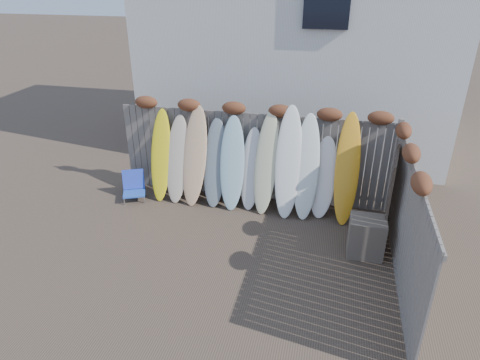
% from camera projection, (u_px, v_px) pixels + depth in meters
% --- Properties ---
extents(ground, '(80.00, 80.00, 0.00)m').
position_uv_depth(ground, '(225.00, 257.00, 7.85)').
color(ground, '#493A2D').
extents(back_fence, '(6.05, 0.28, 2.24)m').
position_uv_depth(back_fence, '(255.00, 149.00, 9.40)').
color(back_fence, slate).
rests_on(back_fence, ground).
extents(right_fence, '(0.28, 4.40, 2.24)m').
position_uv_depth(right_fence, '(406.00, 216.00, 6.96)').
color(right_fence, slate).
rests_on(right_fence, ground).
extents(house, '(8.50, 5.50, 6.33)m').
position_uv_depth(house, '(299.00, 30.00, 12.00)').
color(house, silver).
rests_on(house, ground).
extents(beach_chair, '(0.65, 0.67, 0.65)m').
position_uv_depth(beach_chair, '(134.00, 186.00, 9.75)').
color(beach_chair, blue).
rests_on(beach_chair, ground).
extents(wooden_crate, '(0.64, 0.53, 0.74)m').
position_uv_depth(wooden_crate, '(366.00, 237.00, 7.79)').
color(wooden_crate, '#735F56').
rests_on(wooden_crate, ground).
extents(lattice_panel, '(0.22, 1.17, 1.76)m').
position_uv_depth(lattice_panel, '(390.00, 198.00, 8.04)').
color(lattice_panel, '#3B2923').
rests_on(lattice_panel, ground).
extents(surfboard_0, '(0.48, 0.73, 2.01)m').
position_uv_depth(surfboard_0, '(161.00, 156.00, 9.55)').
color(surfboard_0, yellow).
rests_on(surfboard_0, ground).
extents(surfboard_1, '(0.56, 0.71, 1.91)m').
position_uv_depth(surfboard_1, '(177.00, 159.00, 9.48)').
color(surfboard_1, beige).
rests_on(surfboard_1, ground).
extents(surfboard_2, '(0.61, 0.80, 2.14)m').
position_uv_depth(surfboard_2, '(195.00, 156.00, 9.34)').
color(surfboard_2, '#FFA175').
rests_on(surfboard_2, ground).
extents(surfboard_3, '(0.53, 0.69, 1.90)m').
position_uv_depth(surfboard_3, '(215.00, 163.00, 9.31)').
color(surfboard_3, slate).
rests_on(surfboard_3, ground).
extents(surfboard_4, '(0.60, 0.76, 1.99)m').
position_uv_depth(surfboard_4, '(232.00, 164.00, 9.19)').
color(surfboard_4, '#8FB7C5').
rests_on(surfboard_4, ground).
extents(surfboard_5, '(0.48, 0.64, 1.74)m').
position_uv_depth(surfboard_5, '(251.00, 169.00, 9.22)').
color(surfboard_5, silver).
rests_on(surfboard_5, ground).
extents(surfboard_6, '(0.55, 0.79, 2.13)m').
position_uv_depth(surfboard_6, '(266.00, 163.00, 9.02)').
color(surfboard_6, beige).
rests_on(surfboard_6, ground).
extents(surfboard_7, '(0.57, 0.82, 2.28)m').
position_uv_depth(surfboard_7, '(288.00, 163.00, 8.86)').
color(surfboard_7, white).
rests_on(surfboard_7, ground).
extents(surfboard_8, '(0.54, 0.78, 2.14)m').
position_uv_depth(surfboard_8, '(307.00, 167.00, 8.82)').
color(surfboard_8, white).
rests_on(surfboard_8, ground).
extents(surfboard_9, '(0.59, 0.65, 1.68)m').
position_uv_depth(surfboard_9, '(323.00, 178.00, 8.91)').
color(surfboard_9, white).
rests_on(surfboard_9, ground).
extents(surfboard_10, '(0.51, 0.80, 2.23)m').
position_uv_depth(surfboard_10, '(347.00, 169.00, 8.63)').
color(surfboard_10, orange).
rests_on(surfboard_10, ground).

